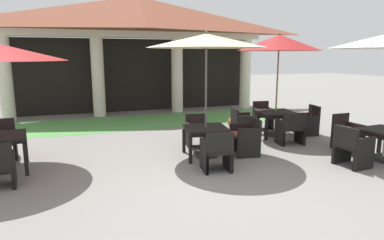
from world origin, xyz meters
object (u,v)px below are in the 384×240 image
object	(u,v)px
patio_chair_mid_right_south	(217,152)
patio_chair_mid_right_north	(197,131)
patio_chair_mid_right_east	(246,137)
terracotta_urn	(232,122)
patio_table_near_foreground	(276,115)
patio_chair_near_foreground_north	(263,116)
patio_table_mid_right	(206,131)
patio_chair_near_foreground_east	(307,121)
patio_chair_far_back_west	(352,147)
patio_chair_near_foreground_west	(242,123)
patio_umbrella_mid_right	(206,42)
patio_chair_far_back_north	(347,134)
patio_umbrella_near_foreground	(279,43)
patio_chair_mid_left_north	(3,142)
patio_chair_near_foreground_south	(291,129)

from	to	relation	value
patio_chair_mid_right_south	patio_chair_mid_right_north	bearing A→B (deg)	90.00
patio_chair_mid_right_east	terracotta_urn	bearing A→B (deg)	-11.34
patio_table_near_foreground	patio_chair_near_foreground_north	xyz separation A→B (m)	(0.17, 0.99, -0.21)
patio_chair_near_foreground_north	patio_table_mid_right	bearing A→B (deg)	48.02
patio_chair_near_foreground_east	patio_chair_far_back_west	bearing A→B (deg)	169.26
patio_table_near_foreground	patio_chair_near_foreground_west	world-z (taller)	patio_chair_near_foreground_west
patio_chair_near_foreground_east	patio_umbrella_mid_right	world-z (taller)	patio_umbrella_mid_right
patio_table_mid_right	patio_chair_mid_right_north	bearing A→B (deg)	81.52
patio_chair_far_back_north	patio_umbrella_mid_right	bearing A→B (deg)	-13.96
terracotta_urn	patio_umbrella_mid_right	bearing A→B (deg)	-126.04
patio_umbrella_near_foreground	patio_umbrella_mid_right	bearing A→B (deg)	-154.70
patio_chair_mid_left_north	patio_chair_far_back_north	bearing A→B (deg)	159.96
patio_umbrella_near_foreground	patio_chair_far_back_west	bearing A→B (deg)	-90.75
patio_chair_mid_right_east	patio_chair_mid_left_north	bearing A→B (deg)	82.58
patio_chair_far_back_west	patio_chair_mid_right_north	bearing A→B (deg)	-141.48
patio_table_mid_right	terracotta_urn	distance (m)	3.50
patio_chair_mid_left_north	patio_chair_near_foreground_west	bearing A→B (deg)	174.23
patio_chair_mid_left_north	patio_chair_far_back_north	size ratio (longest dim) A/B	1.03
patio_table_near_foreground	patio_chair_mid_left_north	size ratio (longest dim) A/B	1.29
patio_chair_near_foreground_south	patio_table_mid_right	size ratio (longest dim) A/B	0.81
patio_chair_near_foreground_west	patio_chair_mid_left_north	xyz separation A→B (m)	(-6.10, -0.06, -0.01)
patio_chair_near_foreground_east	patio_umbrella_mid_right	distance (m)	4.45
patio_umbrella_near_foreground	patio_chair_near_foreground_south	xyz separation A→B (m)	(-0.17, -0.99, -2.22)
patio_chair_near_foreground_east	patio_table_mid_right	xyz separation A→B (m)	(-3.70, -1.11, 0.21)
terracotta_urn	patio_chair_far_back_west	bearing A→B (deg)	-82.11
patio_chair_near_foreground_east	patio_chair_near_foreground_north	size ratio (longest dim) A/B	1.00
patio_chair_mid_left_north	patio_chair_mid_right_north	world-z (taller)	patio_chair_mid_left_north
patio_table_mid_right	patio_umbrella_mid_right	bearing A→B (deg)	0.00
patio_chair_near_foreground_east	patio_chair_far_back_west	world-z (taller)	patio_chair_far_back_west
patio_chair_mid_right_south	patio_umbrella_mid_right	bearing A→B (deg)	90.00
patio_table_mid_right	patio_chair_mid_right_south	distance (m)	1.01
patio_chair_mid_left_north	patio_umbrella_near_foreground	bearing A→B (deg)	172.77
patio_chair_near_foreground_west	patio_chair_mid_right_south	xyz separation A→B (m)	(-1.85, -2.42, -0.01)
patio_table_mid_right	patio_chair_mid_right_east	bearing A→B (deg)	-8.48
patio_chair_far_back_west	patio_umbrella_mid_right	bearing A→B (deg)	-127.13
terracotta_urn	patio_umbrella_near_foreground	bearing A→B (deg)	-66.74
patio_chair_mid_right_east	patio_chair_far_back_west	bearing A→B (deg)	-123.61
patio_chair_mid_right_east	patio_chair_far_back_west	xyz separation A→B (m)	(1.68, -1.52, -0.00)
patio_table_near_foreground	patio_chair_mid_right_south	bearing A→B (deg)	-141.63
patio_chair_near_foreground_north	patio_table_mid_right	size ratio (longest dim) A/B	0.80
patio_table_near_foreground	patio_chair_mid_right_south	world-z (taller)	patio_chair_mid_right_south
patio_chair_near_foreground_east	terracotta_urn	size ratio (longest dim) A/B	2.21
patio_chair_near_foreground_west	patio_chair_far_back_north	xyz separation A→B (m)	(1.88, -2.01, -0.01)
patio_chair_near_foreground_north	patio_chair_mid_right_north	bearing A→B (deg)	35.06
patio_umbrella_near_foreground	patio_chair_near_foreground_east	world-z (taller)	patio_umbrella_near_foreground
patio_chair_mid_right_south	patio_chair_near_foreground_north	bearing A→B (deg)	55.56
patio_umbrella_mid_right	patio_umbrella_near_foreground	bearing A→B (deg)	25.30
patio_chair_mid_right_east	patio_chair_far_back_west	distance (m)	2.27
patio_chair_mid_right_north	patio_chair_near_foreground_north	bearing A→B (deg)	-146.19
patio_chair_far_back_west	patio_table_mid_right	bearing A→B (deg)	-127.13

